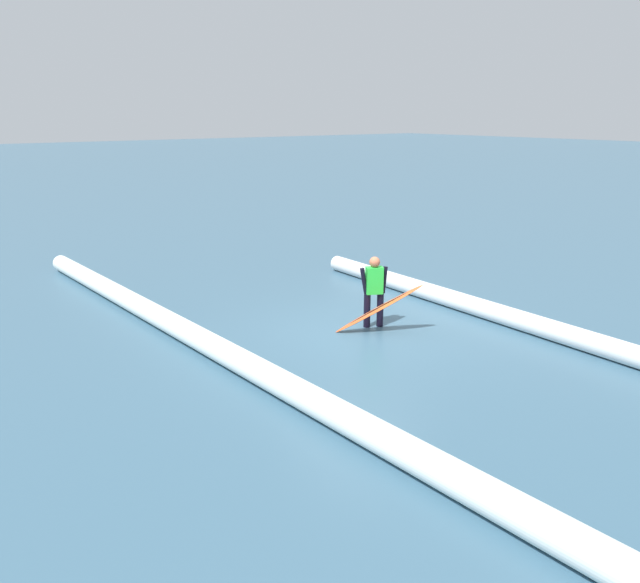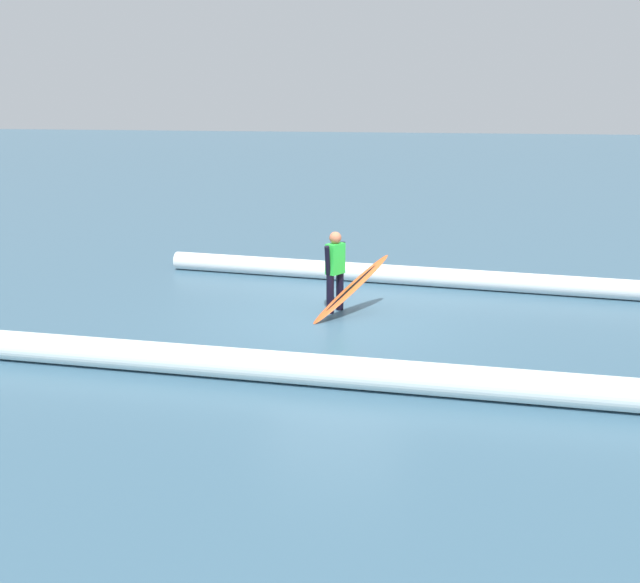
# 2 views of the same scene
# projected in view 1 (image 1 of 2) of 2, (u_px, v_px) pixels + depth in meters

# --- Properties ---
(ground_plane) EXTENTS (181.39, 181.39, 0.00)m
(ground_plane) POSITION_uv_depth(u_px,v_px,m) (360.00, 332.00, 12.93)
(ground_plane) COLOR #3C6077
(surfer) EXTENTS (0.33, 0.56, 1.49)m
(surfer) POSITION_uv_depth(u_px,v_px,m) (374.00, 288.00, 13.03)
(surfer) COLOR black
(surfer) RESTS_ON ground_plane
(surfboard) EXTENTS (1.29, 1.55, 1.05)m
(surfboard) POSITION_uv_depth(u_px,v_px,m) (379.00, 309.00, 12.76)
(surfboard) COLOR #E55926
(surfboard) RESTS_ON ground_plane
(wave_crest_foreground) EXTENTS (14.33, 0.80, 0.40)m
(wave_crest_foreground) POSITION_uv_depth(u_px,v_px,m) (557.00, 332.00, 12.33)
(wave_crest_foreground) COLOR white
(wave_crest_foreground) RESTS_ON ground_plane
(wave_crest_midground) EXTENTS (23.06, 1.30, 0.43)m
(wave_crest_midground) POSITION_uv_depth(u_px,v_px,m) (318.00, 403.00, 9.27)
(wave_crest_midground) COLOR white
(wave_crest_midground) RESTS_ON ground_plane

